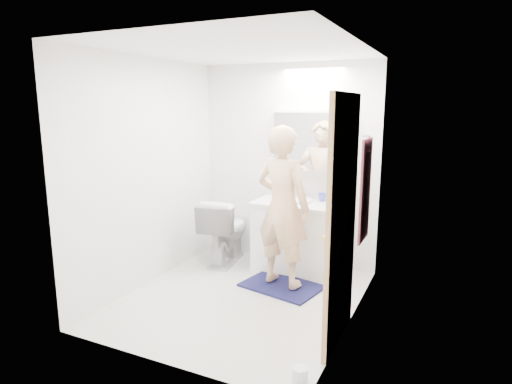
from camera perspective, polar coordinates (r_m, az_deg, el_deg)
The scene contains 23 objects.
floor at distance 4.47m, azimuth -2.01°, elevation -13.84°, with size 2.50×2.50×0.00m, color silver.
ceiling at distance 4.08m, azimuth -2.25°, elevation 18.33°, with size 2.50×2.50×0.00m, color white.
wall_back at distance 5.24m, azimuth 4.19°, elevation 3.59°, with size 2.50×2.50×0.00m, color white.
wall_front at distance 3.08m, azimuth -12.90°, elevation -2.11°, with size 2.50×2.50×0.00m, color white.
wall_left at distance 4.71m, azimuth -14.09°, elevation 2.42°, with size 2.50×2.50×0.00m, color white.
wall_right at distance 3.74m, azimuth 13.01°, elevation 0.24°, with size 2.50×2.50×0.00m, color white.
vanity_cabinet at distance 5.08m, azimuth 5.18°, elevation -6.05°, with size 0.90×0.55×0.78m, color white.
countertop at distance 4.97m, azimuth 5.27°, elevation -1.53°, with size 0.95×0.58×0.04m, color white.
sink_basin at distance 4.99m, azimuth 5.39°, elevation -1.07°, with size 0.36×0.36×0.03m, color white.
faucet at distance 5.15m, azimuth 6.13°, elevation 0.04°, with size 0.02×0.02×0.16m, color silver.
medicine_cabinet at distance 5.04m, azimuth 7.14°, elevation 6.65°, with size 0.88×0.14×0.70m, color white.
mirror_panel at distance 4.96m, azimuth 6.86°, elevation 6.60°, with size 0.84×0.01×0.66m, color silver.
toilet at distance 5.32m, azimuth -4.12°, elevation -5.03°, with size 0.45×0.80×0.81m, color silver.
bath_rug at distance 4.72m, azimuth 3.41°, elevation -12.30°, with size 0.80×0.55×0.02m, color #151843.
person at distance 4.44m, azimuth 3.54°, elevation -1.94°, with size 0.61×0.40×1.67m, color #DFB286.
door at distance 3.46m, azimuth 11.28°, elevation -3.99°, with size 0.04×0.80×2.00m, color tan.
door_knob at distance 3.20m, azimuth 9.22°, elevation -6.08°, with size 0.06×0.06×0.06m, color gold.
towel at distance 4.29m, azimuth 14.26°, elevation 0.22°, with size 0.02×0.42×1.00m, color #101133.
towel_hook at distance 4.23m, azimuth 14.43°, elevation 7.16°, with size 0.02×0.02×0.07m, color silver.
soap_bottle_a at distance 5.17m, azimuth 3.25°, elevation 0.59°, with size 0.09×0.09×0.24m, color #EEE59A.
soap_bottle_b at distance 5.17m, azimuth 4.25°, elevation 0.16°, with size 0.08×0.08×0.17m, color #5C91C5.
toothbrush_cup at distance 5.03m, azimuth 8.73°, elevation -0.71°, with size 0.10×0.10×0.09m, color #444ECE.
toilet_paper_roll at distance 3.30m, azimuth 5.85°, elevation -22.85°, with size 0.11×0.11×0.10m, color white.
Camera 1 is at (1.87, -3.59, 1.90)m, focal length 30.23 mm.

